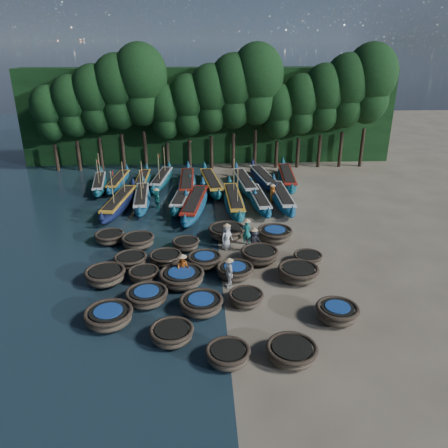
{
  "coord_description": "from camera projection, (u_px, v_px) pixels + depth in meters",
  "views": [
    {
      "loc": [
        -1.08,
        -25.25,
        12.58
      ],
      "look_at": [
        0.4,
        1.53,
        1.3
      ],
      "focal_mm": 35.0,
      "sensor_mm": 36.0,
      "label": 1
    }
  ],
  "objects": [
    {
      "name": "coracle_15",
      "position": [
        131.0,
        260.0,
        26.18
      ],
      "size": [
        2.19,
        2.19,
        0.74
      ],
      "rotation": [
        0.0,
        0.0,
        -0.22
      ],
      "color": "brown",
      "rests_on": "ground"
    },
    {
      "name": "tree_12",
      "position": [
        324.0,
        97.0,
        44.34
      ],
      "size": [
        4.51,
        4.51,
        10.63
      ],
      "color": "black",
      "rests_on": "ground"
    },
    {
      "name": "coracle_16",
      "position": [
        166.0,
        258.0,
        26.54
      ],
      "size": [
        2.26,
        2.26,
        0.68
      ],
      "rotation": [
        0.0,
        0.0,
        0.25
      ],
      "color": "brown",
      "rests_on": "ground"
    },
    {
      "name": "fisherman_6",
      "position": [
        272.0,
        193.0,
        36.49
      ],
      "size": [
        0.52,
        0.77,
        1.74
      ],
      "rotation": [
        0.0,
        0.0,
        1.61
      ],
      "color": "#C45C1A",
      "rests_on": "ground"
    },
    {
      "name": "long_boat_16",
      "position": [
        263.0,
        178.0,
        41.35
      ],
      "size": [
        2.61,
        8.44,
        1.5
      ],
      "rotation": [
        0.0,
        0.0,
        0.14
      ],
      "color": "#11143E",
      "rests_on": "ground"
    },
    {
      "name": "long_boat_15",
      "position": [
        244.0,
        183.0,
        39.85
      ],
      "size": [
        2.43,
        8.84,
        1.56
      ],
      "rotation": [
        0.0,
        0.0,
        0.1
      ],
      "color": "navy",
      "rests_on": "ground"
    },
    {
      "name": "coracle_20",
      "position": [
        110.0,
        237.0,
        29.24
      ],
      "size": [
        2.07,
        2.07,
        0.75
      ],
      "rotation": [
        0.0,
        0.0,
        -0.14
      ],
      "color": "brown",
      "rests_on": "ground"
    },
    {
      "name": "coracle_11",
      "position": [
        144.0,
        274.0,
        24.65
      ],
      "size": [
        1.76,
        1.76,
        0.69
      ],
      "rotation": [
        0.0,
        0.0,
        0.07
      ],
      "color": "brown",
      "rests_on": "ground"
    },
    {
      "name": "coracle_21",
      "position": [
        138.0,
        241.0,
        28.57
      ],
      "size": [
        2.29,
        2.29,
        0.83
      ],
      "rotation": [
        0.0,
        0.0,
        0.17
      ],
      "color": "brown",
      "rests_on": "ground"
    },
    {
      "name": "fisherman_5",
      "position": [
        157.0,
        198.0,
        35.25
      ],
      "size": [
        1.07,
        1.56,
        1.82
      ],
      "rotation": [
        0.0,
        0.0,
        5.15
      ],
      "color": "#1B7369",
      "rests_on": "ground"
    },
    {
      "name": "coracle_4",
      "position": [
        292.0,
        352.0,
        18.49
      ],
      "size": [
        2.22,
        2.22,
        0.72
      ],
      "rotation": [
        0.0,
        0.0,
        0.07
      ],
      "color": "brown",
      "rests_on": "ground"
    },
    {
      "name": "coracle_5",
      "position": [
        109.0,
        316.0,
        20.78
      ],
      "size": [
        2.49,
        2.49,
        0.8
      ],
      "rotation": [
        0.0,
        0.0,
        0.15
      ],
      "color": "brown",
      "rests_on": "ground"
    },
    {
      "name": "coracle_19",
      "position": [
        308.0,
        258.0,
        26.48
      ],
      "size": [
        2.11,
        2.11,
        0.69
      ],
      "rotation": [
        0.0,
        0.0,
        0.39
      ],
      "color": "brown",
      "rests_on": "ground"
    },
    {
      "name": "fisherman_0",
      "position": [
        227.0,
        236.0,
        28.22
      ],
      "size": [
        1.0,
        0.93,
        1.92
      ],
      "rotation": [
        0.0,
        0.0,
        0.62
      ],
      "color": "silver",
      "rests_on": "ground"
    },
    {
      "name": "tree_7",
      "position": [
        211.0,
        98.0,
        43.75
      ],
      "size": [
        4.51,
        4.51,
        10.63
      ],
      "color": "black",
      "rests_on": "ground"
    },
    {
      "name": "tree_3",
      "position": [
        118.0,
        91.0,
        43.02
      ],
      "size": [
        4.92,
        4.92,
        11.6
      ],
      "color": "black",
      "rests_on": "ground"
    },
    {
      "name": "fisherman_3",
      "position": [
        254.0,
        241.0,
        27.7
      ],
      "size": [
        1.1,
        0.67,
        1.86
      ],
      "rotation": [
        0.0,
        0.0,
        6.24
      ],
      "color": "black",
      "rests_on": "ground"
    },
    {
      "name": "long_boat_17",
      "position": [
        287.0,
        178.0,
        41.28
      ],
      "size": [
        2.34,
        9.03,
        1.59
      ],
      "rotation": [
        0.0,
        0.0,
        -0.09
      ],
      "color": "#0F5959",
      "rests_on": "ground"
    },
    {
      "name": "coracle_17",
      "position": [
        205.0,
        260.0,
        26.15
      ],
      "size": [
        2.49,
        2.49,
        0.76
      ],
      "rotation": [
        0.0,
        0.0,
        0.37
      ],
      "color": "brown",
      "rests_on": "ground"
    },
    {
      "name": "tree_1",
      "position": [
        72.0,
        106.0,
        43.31
      ],
      "size": [
        4.09,
        4.09,
        9.65
      ],
      "color": "black",
      "rests_on": "ground"
    },
    {
      "name": "long_boat_12",
      "position": [
        162.0,
        179.0,
        41.11
      ],
      "size": [
        2.33,
        7.81,
        3.34
      ],
      "rotation": [
        0.0,
        0.0,
        -0.13
      ],
      "color": "#0F5959",
      "rests_on": "ground"
    },
    {
      "name": "coracle_2",
      "position": [
        172.0,
        334.0,
        19.63
      ],
      "size": [
        2.3,
        2.3,
        0.73
      ],
      "rotation": [
        0.0,
        0.0,
        0.27
      ],
      "color": "brown",
      "rests_on": "ground"
    },
    {
      "name": "tree_2",
      "position": [
        95.0,
        98.0,
        43.16
      ],
      "size": [
        4.51,
        4.51,
        10.63
      ],
      "color": "black",
      "rests_on": "ground"
    },
    {
      "name": "long_boat_13",
      "position": [
        187.0,
        183.0,
        39.66
      ],
      "size": [
        1.62,
        9.22,
        1.62
      ],
      "rotation": [
        0.0,
        0.0,
        0.0
      ],
      "color": "navy",
      "rests_on": "ground"
    },
    {
      "name": "tree_4",
      "position": [
        141.0,
        84.0,
        42.87
      ],
      "size": [
        5.34,
        5.34,
        12.58
      ],
      "color": "black",
      "rests_on": "ground"
    },
    {
      "name": "foliage_wall",
      "position": [
        209.0,
        116.0,
        47.87
      ],
      "size": [
        40.0,
        3.0,
        10.0
      ],
      "primitive_type": "cube",
      "color": "black",
      "rests_on": "ground"
    },
    {
      "name": "tree_5",
      "position": [
        165.0,
        112.0,
        44.04
      ],
      "size": [
        3.68,
        3.68,
        8.68
      ],
      "color": "black",
      "rests_on": "ground"
    },
    {
      "name": "long_boat_11",
      "position": [
        142.0,
        181.0,
        40.62
      ],
      "size": [
        1.33,
        7.48,
        1.32
      ],
      "rotation": [
        0.0,
        0.0,
        -0.0
      ],
      "color": "#0F5959",
      "rests_on": "ground"
    },
    {
      "name": "fisherman_1",
      "position": [
        247.0,
        231.0,
        28.9
      ],
      "size": [
        0.72,
        0.58,
        1.92
      ],
      "rotation": [
        0.0,
        0.0,
        2.84
      ],
      "color": "#1B7369",
      "rests_on": "ground"
    },
    {
      "name": "tree_13",
      "position": [
        347.0,
        90.0,
        44.19
      ],
      "size": [
        4.92,
        4.92,
        11.6
      ],
      "color": "black",
      "rests_on": "ground"
    },
    {
      "name": "tree_11",
      "position": [
        301.0,
        104.0,
        44.48
      ],
      "size": [
        4.09,
        4.09,
        9.65
      ],
      "color": "black",
      "rests_on": "ground"
    },
    {
      "name": "coracle_12",
      "position": [
        182.0,
        277.0,
        24.19
      ],
      "size": [
        3.13,
        3.13,
        0.82
      ],
      "rotation": [
        0.0,
        0.0,
        -0.43
      ],
      "color": "brown",
      "rests_on": "ground"
    },
    {
      "name": "coracle_23",
      "position": [
        227.0,
        232.0,
        29.95
      ],
      "size": [
        2.56,
        2.56,
        0.84
      ],
      "rotation": [
        0.0,
        0.0,
        0.05
      ],
      "color": "brown",
      "rests_on": "ground"
    },
    {
      "name": "coracle_8",
      "position": [
        246.0,
        298.0,
        22.45
      ],
      "size": [
        1.94,
        1.94,
        0.66
      ],
      "rotation": [
        0.0,
        0.0,
        -0.15
      ],
      "color": "brown",
      "rests_on": "ground"
    },
    {
      "name": "long_boat_4",
      "position": [
        183.0,
        198.0,
        36.23
      ],
      "size": [
        2.56,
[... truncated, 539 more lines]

